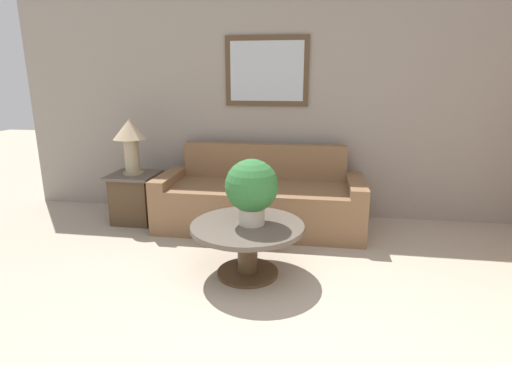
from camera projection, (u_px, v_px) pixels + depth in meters
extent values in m
cube|color=gray|center=(324.00, 109.00, 4.67)|extent=(7.55, 0.06, 2.60)
cube|color=#4C3823|center=(267.00, 71.00, 4.62)|extent=(0.97, 0.03, 0.79)
cube|color=#B2BCC6|center=(267.00, 71.00, 4.61)|extent=(0.85, 0.01, 0.67)
cube|color=brown|center=(260.00, 207.00, 4.49)|extent=(1.91, 0.89, 0.50)
cube|color=brown|center=(264.00, 161.00, 4.72)|extent=(1.91, 0.16, 0.41)
cube|color=brown|center=(171.00, 198.00, 4.63)|extent=(0.18, 0.89, 0.60)
cube|color=brown|center=(355.00, 207.00, 4.32)|extent=(0.18, 0.89, 0.60)
cylinder|color=#4C3823|center=(248.00, 272.00, 3.47)|extent=(0.53, 0.53, 0.03)
cylinder|color=#4C3823|center=(248.00, 250.00, 3.42)|extent=(0.17, 0.17, 0.39)
cylinder|color=brown|center=(247.00, 226.00, 3.36)|extent=(0.96, 0.96, 0.04)
cube|color=#4C3823|center=(135.00, 199.00, 4.69)|extent=(0.45, 0.45, 0.54)
cube|color=brown|center=(133.00, 175.00, 4.61)|extent=(0.53, 0.53, 0.03)
cylinder|color=tan|center=(133.00, 173.00, 4.61)|extent=(0.23, 0.23, 0.02)
cylinder|color=tan|center=(132.00, 156.00, 4.55)|extent=(0.17, 0.17, 0.39)
cone|color=tan|center=(130.00, 129.00, 4.47)|extent=(0.38, 0.38, 0.23)
cylinder|color=beige|center=(252.00, 214.00, 3.34)|extent=(0.22, 0.22, 0.17)
sphere|color=#2D6B33|center=(252.00, 186.00, 3.27)|extent=(0.44, 0.44, 0.44)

